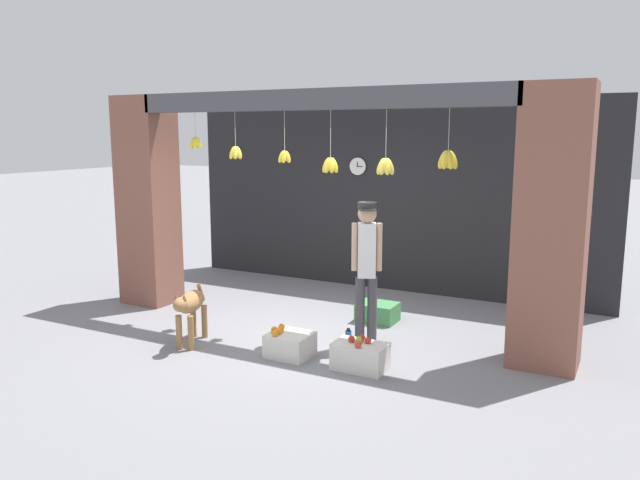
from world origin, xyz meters
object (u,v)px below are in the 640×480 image
produce_box_green (378,312)px  dog (190,306)px  fruit_crate_apples (360,356)px  water_bottle (348,341)px  fruit_crate_oranges (290,344)px  wall_clock (358,166)px  shopkeeper (367,262)px

produce_box_green → dog: bearing=-131.0°
fruit_crate_apples → water_bottle: (-0.32, 0.39, -0.02)m
produce_box_green → fruit_crate_oranges: bearing=-102.8°
fruit_crate_oranges → produce_box_green: size_ratio=0.93×
produce_box_green → wall_clock: size_ratio=1.73×
dog → fruit_crate_apples: size_ratio=1.53×
water_bottle → fruit_crate_apples: bearing=-50.8°
fruit_crate_oranges → water_bottle: size_ratio=1.61×
shopkeeper → fruit_crate_apples: size_ratio=3.05×
shopkeeper → wall_clock: bearing=-88.9°
wall_clock → fruit_crate_apples: bearing=-65.2°
shopkeeper → produce_box_green: 1.32m
shopkeeper → produce_box_green: shopkeeper is taller
dog → water_bottle: 1.87m
water_bottle → wall_clock: wall_clock is taller
produce_box_green → water_bottle: water_bottle is taller
fruit_crate_oranges → shopkeeper: bearing=47.6°
dog → water_bottle: dog is taller
fruit_crate_apples → wall_clock: size_ratio=1.92×
produce_box_green → water_bottle: size_ratio=1.73×
fruit_crate_oranges → produce_box_green: (0.37, 1.64, -0.01)m
shopkeeper → fruit_crate_apples: bearing=83.7°
water_bottle → dog: bearing=-161.7°
produce_box_green → wall_clock: (-1.04, 1.64, 1.79)m
shopkeeper → fruit_crate_apples: (0.23, -0.68, -0.85)m
fruit_crate_apples → water_bottle: fruit_crate_apples is taller
fruit_crate_oranges → fruit_crate_apples: (0.85, 0.00, 0.01)m
fruit_crate_oranges → wall_clock: (-0.67, 3.28, 1.78)m
shopkeeper → wall_clock: wall_clock is taller
dog → fruit_crate_apples: 2.10m
dog → shopkeeper: 2.10m
dog → produce_box_green: size_ratio=1.69×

